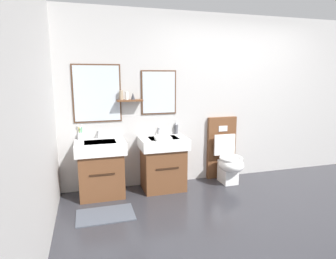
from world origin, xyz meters
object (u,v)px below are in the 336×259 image
Objects in this scene: toothbrush_cup at (80,136)px; soap_dispenser at (176,129)px; vanity_sink_left at (101,167)px; toilet at (226,158)px; folded_hand_towel at (163,138)px; vanity_sink_right at (163,162)px.

toothbrush_cup reaches higher than soap_dispenser.
vanity_sink_left is 3.72× the size of toothbrush_cup.
soap_dispenser is at bearing 167.50° from toilet.
vanity_sink_left is 1.25m from soap_dispenser.
soap_dispenser is at bearing 50.08° from folded_hand_towel.
toothbrush_cup is (-1.14, 0.19, 0.42)m from vanity_sink_right.
toilet is 0.92m from soap_dispenser.
folded_hand_towel is (-1.08, -0.19, 0.42)m from toilet.
toothbrush_cup is at bearing 143.51° from vanity_sink_left.
vanity_sink_left is 1.92m from toilet.
folded_hand_towel is (0.84, -0.17, 0.39)m from vanity_sink_left.
folded_hand_towel is at bearing -11.16° from vanity_sink_left.
toothbrush_cup is (-2.17, 0.16, 0.45)m from toilet.
folded_hand_towel is at bearing -17.89° from toothbrush_cup.
folded_hand_towel reaches higher than vanity_sink_left.
vanity_sink_left is at bearing 168.84° from folded_hand_towel.
soap_dispenser is (1.40, 0.01, 0.02)m from toothbrush_cup.
soap_dispenser is (-0.77, 0.17, 0.47)m from toilet.
vanity_sink_right is 1.04m from toilet.
toothbrush_cup reaches higher than vanity_sink_right.
toilet reaches higher than toothbrush_cup.
toilet is 1.17m from folded_hand_towel.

